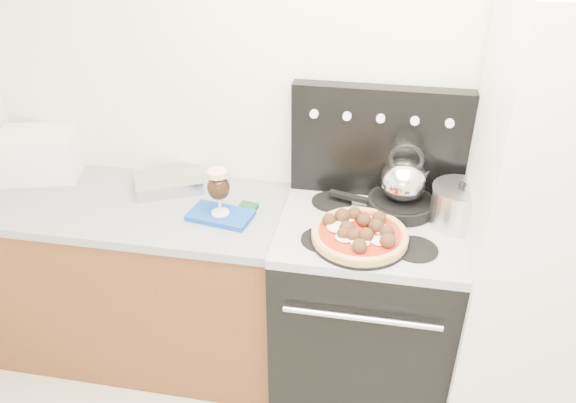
% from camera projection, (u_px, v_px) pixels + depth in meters
% --- Properties ---
extents(room_shell, '(3.52, 3.01, 2.52)m').
position_uv_depth(room_shell, '(330.00, 299.00, 1.44)').
color(room_shell, beige).
rests_on(room_shell, ground).
extents(base_cabinet, '(1.45, 0.60, 0.86)m').
position_uv_depth(base_cabinet, '(140.00, 282.00, 2.78)').
color(base_cabinet, brown).
rests_on(base_cabinet, ground).
extents(countertop, '(1.48, 0.63, 0.04)m').
position_uv_depth(countertop, '(126.00, 205.00, 2.55)').
color(countertop, gray).
rests_on(countertop, base_cabinet).
extents(stove_body, '(0.76, 0.65, 0.88)m').
position_uv_depth(stove_body, '(363.00, 311.00, 2.58)').
color(stove_body, black).
rests_on(stove_body, ground).
extents(cooktop, '(0.76, 0.65, 0.04)m').
position_uv_depth(cooktop, '(370.00, 228.00, 2.35)').
color(cooktop, '#ADADB2').
rests_on(cooktop, stove_body).
extents(backguard, '(0.76, 0.08, 0.50)m').
position_uv_depth(backguard, '(379.00, 142.00, 2.44)').
color(backguard, black).
rests_on(backguard, cooktop).
extents(fridge, '(0.64, 0.68, 1.90)m').
position_uv_depth(fridge, '(551.00, 239.00, 2.19)').
color(fridge, silver).
rests_on(fridge, ground).
extents(toaster_oven, '(0.41, 0.35, 0.22)m').
position_uv_depth(toaster_oven, '(40.00, 154.00, 2.70)').
color(toaster_oven, white).
rests_on(toaster_oven, countertop).
extents(foil_sheet, '(0.37, 0.33, 0.06)m').
position_uv_depth(foil_sheet, '(169.00, 182.00, 2.63)').
color(foil_sheet, silver).
rests_on(foil_sheet, countertop).
extents(oven_mitt, '(0.29, 0.20, 0.02)m').
position_uv_depth(oven_mitt, '(221.00, 215.00, 2.41)').
color(oven_mitt, '#133FA6').
rests_on(oven_mitt, countertop).
extents(beer_glass, '(0.12, 0.12, 0.21)m').
position_uv_depth(beer_glass, '(219.00, 192.00, 2.35)').
color(beer_glass, black).
rests_on(beer_glass, oven_mitt).
extents(pizza_pan, '(0.48, 0.48, 0.01)m').
position_uv_depth(pizza_pan, '(359.00, 240.00, 2.23)').
color(pizza_pan, '#252323').
rests_on(pizza_pan, cooktop).
extents(pizza, '(0.47, 0.47, 0.05)m').
position_uv_depth(pizza, '(360.00, 233.00, 2.21)').
color(pizza, gold).
rests_on(pizza, pizza_pan).
extents(skillet, '(0.36, 0.36, 0.05)m').
position_uv_depth(skillet, '(401.00, 204.00, 2.42)').
color(skillet, black).
rests_on(skillet, cooktop).
extents(tea_kettle, '(0.23, 0.23, 0.22)m').
position_uv_depth(tea_kettle, '(404.00, 177.00, 2.36)').
color(tea_kettle, silver).
rests_on(tea_kettle, skillet).
extents(stock_pot, '(0.27, 0.27, 0.16)m').
position_uv_depth(stock_pot, '(458.00, 207.00, 2.30)').
color(stock_pot, silver).
rests_on(stock_pot, cooktop).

